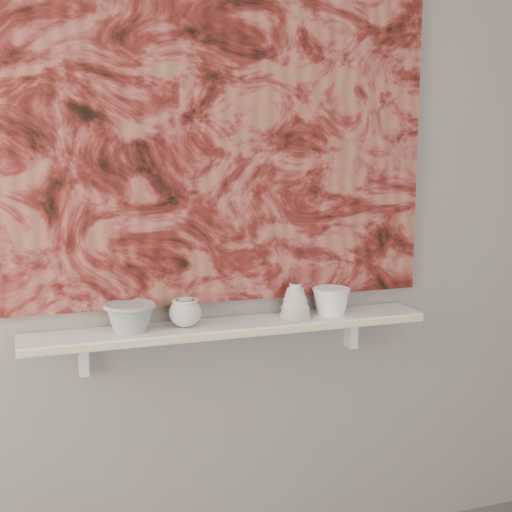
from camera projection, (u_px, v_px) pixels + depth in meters
name	position (u px, v px, depth m)	size (l,w,h in m)	color
wall_back	(222.00, 198.00, 2.46)	(3.60, 3.60, 0.00)	gray
shelf	(231.00, 327.00, 2.44)	(1.40, 0.18, 0.03)	silver
shelf_stripe	(239.00, 334.00, 2.35)	(1.40, 0.01, 0.02)	beige
bracket_left	(83.00, 357.00, 2.35)	(0.03, 0.06, 0.12)	silver
bracket_right	(351.00, 331.00, 2.67)	(0.03, 0.06, 0.12)	silver
painting	(223.00, 142.00, 2.41)	(1.50, 0.03, 1.10)	maroon
house_motif	(343.00, 228.00, 2.59)	(0.09, 0.00, 0.08)	black
bowl_grey	(130.00, 317.00, 2.32)	(0.17, 0.17, 0.10)	#9C9C99
cup_cream	(185.00, 312.00, 2.38)	(0.11, 0.11, 0.10)	beige
bell_vessel	(295.00, 300.00, 2.50)	(0.11, 0.11, 0.12)	beige
bowl_white	(331.00, 301.00, 2.55)	(0.14, 0.14, 0.10)	white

